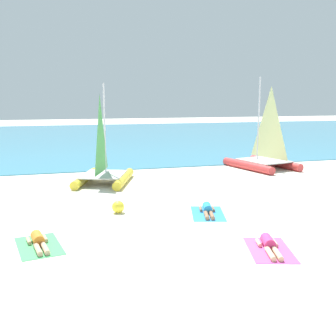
# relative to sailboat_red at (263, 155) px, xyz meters

# --- Properties ---
(ground_plane) EXTENTS (120.00, 120.00, 0.00)m
(ground_plane) POSITION_rel_sailboat_red_xyz_m (-7.09, -0.46, -0.77)
(ground_plane) COLOR silver
(ocean_water) EXTENTS (120.00, 40.00, 0.05)m
(ocean_water) POSITION_rel_sailboat_red_xyz_m (-7.09, 21.61, -0.74)
(ocean_water) COLOR teal
(ocean_water) RESTS_ON ground
(sailboat_red) EXTENTS (3.36, 4.43, 5.16)m
(sailboat_red) POSITION_rel_sailboat_red_xyz_m (0.00, 0.00, 0.00)
(sailboat_red) COLOR #CC3838
(sailboat_red) RESTS_ON ground
(sailboat_yellow) EXTENTS (3.36, 4.14, 4.67)m
(sailboat_yellow) POSITION_rel_sailboat_red_xyz_m (-9.27, -1.56, -0.07)
(sailboat_yellow) COLOR yellow
(sailboat_yellow) RESTS_ON ground
(towel_left) EXTENTS (1.41, 2.06, 0.01)m
(towel_left) POSITION_rel_sailboat_red_xyz_m (-12.01, -9.42, -0.76)
(towel_left) COLOR #4CB266
(towel_left) RESTS_ON ground
(sunbather_left) EXTENTS (0.67, 1.56, 0.30)m
(sunbather_left) POSITION_rel_sailboat_red_xyz_m (-12.02, -9.35, -0.64)
(sunbather_left) COLOR orange
(sunbather_left) RESTS_ON towel_left
(towel_middle) EXTENTS (1.58, 2.13, 0.01)m
(towel_middle) POSITION_rel_sailboat_red_xyz_m (-6.43, -7.75, -0.76)
(towel_middle) COLOR #338CD8
(towel_middle) RESTS_ON ground
(sunbather_middle) EXTENTS (0.81, 1.55, 0.30)m
(sunbather_middle) POSITION_rel_sailboat_red_xyz_m (-6.41, -7.69, -0.64)
(sunbather_middle) COLOR #268CCC
(sunbather_middle) RESTS_ON towel_middle
(towel_right) EXTENTS (1.60, 2.14, 0.01)m
(towel_right) POSITION_rel_sailboat_red_xyz_m (-6.11, -11.40, -0.76)
(towel_right) COLOR #D84C99
(towel_right) RESTS_ON ground
(sunbather_right) EXTENTS (0.82, 1.54, 0.30)m
(sunbather_right) POSITION_rel_sailboat_red_xyz_m (-6.09, -11.34, -0.64)
(sunbather_right) COLOR #D83372
(sunbather_right) RESTS_ON towel_right
(beach_ball) EXTENTS (0.44, 0.44, 0.44)m
(beach_ball) POSITION_rel_sailboat_red_xyz_m (-9.41, -6.79, -0.55)
(beach_ball) COLOR yellow
(beach_ball) RESTS_ON ground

